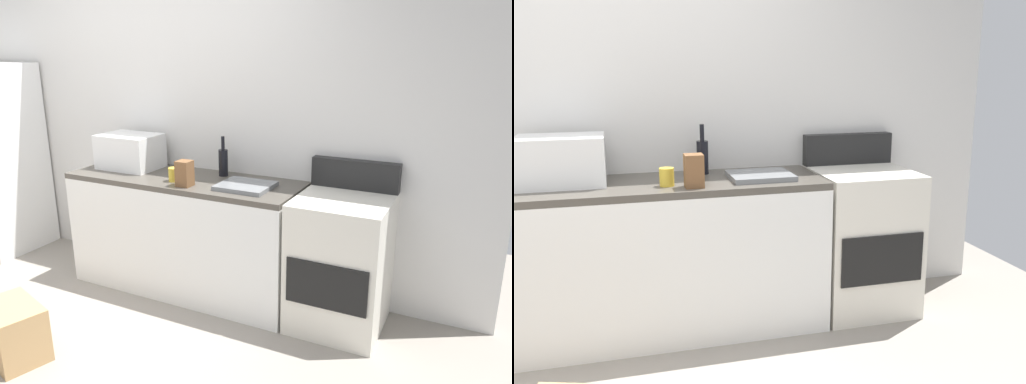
% 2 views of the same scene
% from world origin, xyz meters
% --- Properties ---
extents(ground_plane, '(6.00, 6.00, 0.00)m').
position_xyz_m(ground_plane, '(0.00, 0.00, 0.00)').
color(ground_plane, gray).
extents(wall_back, '(5.00, 0.10, 2.60)m').
position_xyz_m(wall_back, '(0.00, 1.55, 1.30)').
color(wall_back, silver).
rests_on(wall_back, ground_plane).
extents(kitchen_counter, '(1.80, 0.60, 0.90)m').
position_xyz_m(kitchen_counter, '(0.30, 1.20, 0.45)').
color(kitchen_counter, white).
rests_on(kitchen_counter, ground_plane).
extents(stove_oven, '(0.60, 0.61, 1.10)m').
position_xyz_m(stove_oven, '(1.52, 1.21, 0.47)').
color(stove_oven, silver).
rests_on(stove_oven, ground_plane).
extents(microwave, '(0.46, 0.34, 0.27)m').
position_xyz_m(microwave, '(-0.25, 1.27, 1.04)').
color(microwave, white).
rests_on(microwave, kitchen_counter).
extents(sink_basin, '(0.36, 0.32, 0.03)m').
position_xyz_m(sink_basin, '(0.84, 1.15, 0.92)').
color(sink_basin, slate).
rests_on(sink_basin, kitchen_counter).
extents(wine_bottle, '(0.07, 0.07, 0.30)m').
position_xyz_m(wine_bottle, '(0.54, 1.37, 1.01)').
color(wine_bottle, black).
rests_on(wine_bottle, kitchen_counter).
extents(coffee_mug, '(0.08, 0.08, 0.10)m').
position_xyz_m(coffee_mug, '(0.30, 1.08, 0.95)').
color(coffee_mug, gold).
rests_on(coffee_mug, kitchen_counter).
extents(knife_block, '(0.10, 0.10, 0.18)m').
position_xyz_m(knife_block, '(0.44, 1.01, 0.99)').
color(knife_block, brown).
rests_on(knife_block, kitchen_counter).
extents(cardboard_box_large, '(0.49, 0.40, 0.34)m').
position_xyz_m(cardboard_box_large, '(-0.15, -0.03, 0.17)').
color(cardboard_box_large, tan).
rests_on(cardboard_box_large, ground_plane).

